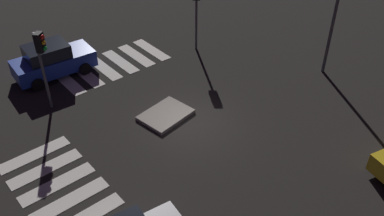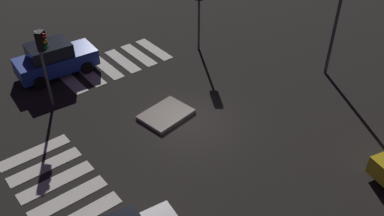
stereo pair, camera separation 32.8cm
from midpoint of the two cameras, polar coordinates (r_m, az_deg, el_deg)
The scene contains 7 objects.
ground_plane at distance 20.61m, azimuth -0.46°, elevation -2.24°, with size 80.00×80.00×0.00m, color black.
traffic_island at distance 21.13m, azimuth -4.02°, elevation -0.92°, with size 2.67×2.16×0.18m.
car_blue at distance 25.14m, azimuth -18.69°, elevation 6.10°, with size 4.59×2.35×1.95m.
traffic_light_east at distance 21.30m, azimuth -20.09°, elevation 7.05°, with size 0.54×0.53×4.21m.
traffic_light_south at distance 25.52m, azimuth 0.21°, elevation 14.30°, with size 0.54×0.53×4.29m.
crosswalk_near at distance 25.76m, azimuth -11.10°, elevation 5.75°, with size 6.45×3.20×0.02m.
crosswalk_side at distance 18.22m, azimuth -17.46°, elevation -10.76°, with size 3.20×6.45×0.02m.
Camera 1 is at (10.34, 12.30, 12.90)m, focal length 39.51 mm.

